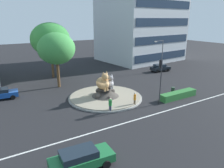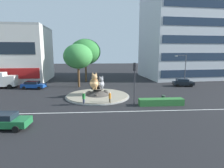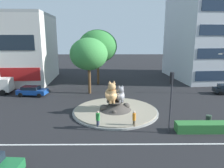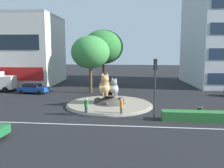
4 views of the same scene
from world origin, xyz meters
The scene contains 13 objects.
ground_plane centered at (0.00, 0.00, 0.00)m, with size 160.00×160.00×0.00m, color black.
lane_centreline centered at (0.00, -7.63, 0.00)m, with size 112.00×0.20×0.01m, color silver.
roundabout_island centered at (0.00, 0.02, 0.41)m, with size 10.18×10.18×1.41m.
cat_statue_calico centered at (-0.47, -0.23, 2.36)m, with size 1.65×2.66×2.61m.
cat_statue_grey centered at (0.52, -0.08, 2.15)m, with size 1.50×2.23×2.05m.
traffic_light_mast centered at (4.91, -5.42, 3.98)m, with size 0.34×0.46×5.76m.
clipped_hedge_strip centered at (8.65, -5.29, 0.45)m, with size 6.06×1.20×0.90m, color #2D7033.
broadleaf_tree_behind_island centered at (-2.86, 14.86, 7.04)m, with size 7.00×7.00×10.03m.
second_tree_near_tower centered at (-3.86, 8.39, 6.19)m, with size 5.78×5.78×8.67m.
pedestrian_green_shirt centered at (-1.83, -4.39, 0.93)m, with size 0.40×0.40×1.78m.
pedestrian_orange_shirt centered at (1.72, -4.45, 0.96)m, with size 0.32×0.32×1.78m.
parked_car_right centered at (-12.49, 7.12, 0.79)m, with size 4.56×2.43×1.48m.
litter_bin centered at (9.60, -3.43, 0.45)m, with size 0.56×0.56×0.90m.
Camera 4 is at (3.40, -28.57, 6.62)m, focal length 39.87 mm.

